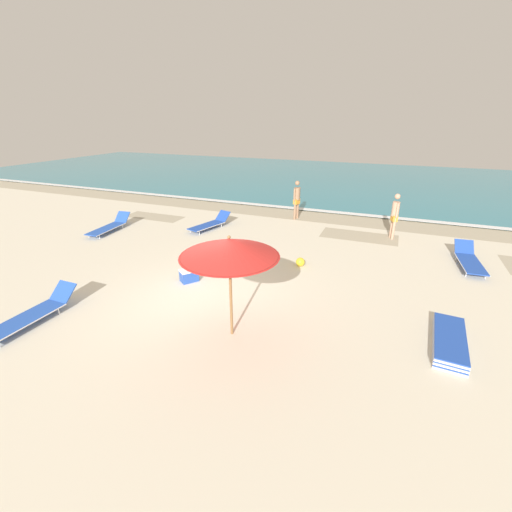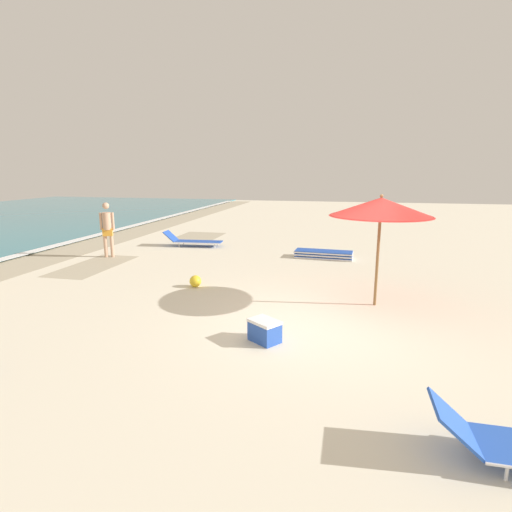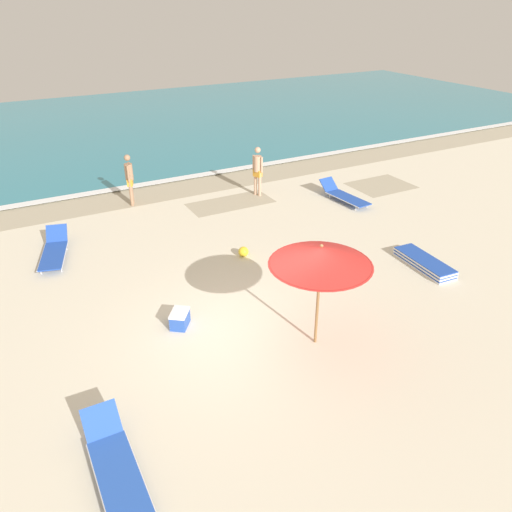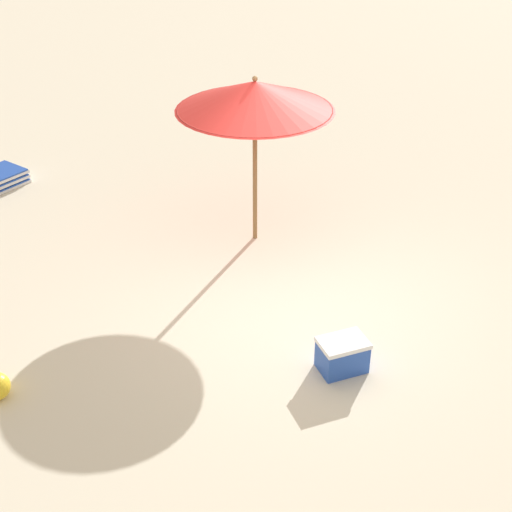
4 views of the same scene
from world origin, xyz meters
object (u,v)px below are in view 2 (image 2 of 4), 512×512
beach_umbrella (381,207)px  beach_ball (195,281)px  sun_lounger_near_water_left (193,241)px  cooler_box (265,331)px  beachgoer_wading_adult (107,226)px  lounger_stack (324,254)px

beach_umbrella → beach_ball: size_ratio=8.04×
beach_umbrella → sun_lounger_near_water_left: beach_umbrella is taller
sun_lounger_near_water_left → cooler_box: 8.82m
beachgoer_wading_adult → beach_ball: bearing=-54.6°
beach_umbrella → beach_ball: beach_umbrella is taller
beach_umbrella → lounger_stack: beach_umbrella is taller
lounger_stack → cooler_box: bearing=179.0°
beach_umbrella → beachgoer_wading_adult: beach_umbrella is taller
lounger_stack → beachgoer_wading_adult: beachgoer_wading_adult is taller
lounger_stack → sun_lounger_near_water_left: 4.97m
beach_umbrella → sun_lounger_near_water_left: size_ratio=1.05×
lounger_stack → beach_ball: bearing=148.5°
lounger_stack → beach_ball: 4.88m
lounger_stack → cooler_box: cooler_box is taller
beach_umbrella → lounger_stack: bearing=16.5°
beach_umbrella → cooler_box: (-2.29, 1.89, -1.85)m
sun_lounger_near_water_left → lounger_stack: bearing=-106.5°
lounger_stack → sun_lounger_near_water_left: bearing=82.1°
lounger_stack → beach_umbrella: bearing=-159.5°
beachgoer_wading_adult → sun_lounger_near_water_left: bearing=29.6°
sun_lounger_near_water_left → beach_ball: size_ratio=7.64×
beachgoer_wading_adult → cooler_box: bearing=-61.9°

